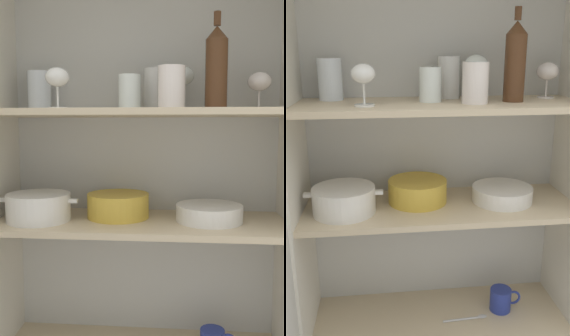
% 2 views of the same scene
% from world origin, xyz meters
% --- Properties ---
extents(cupboard_back_panel, '(0.98, 0.02, 1.51)m').
position_xyz_m(cupboard_back_panel, '(0.00, 0.35, 0.75)').
color(cupboard_back_panel, silver).
rests_on(cupboard_back_panel, ground_plane).
extents(shelf_board_middle, '(0.94, 0.34, 0.02)m').
position_xyz_m(shelf_board_middle, '(0.00, 0.17, 0.73)').
color(shelf_board_middle, beige).
extents(shelf_board_upper, '(0.94, 0.34, 0.02)m').
position_xyz_m(shelf_board_upper, '(0.00, 0.17, 1.09)').
color(shelf_board_upper, beige).
extents(tumbler_glass_0, '(0.08, 0.08, 0.13)m').
position_xyz_m(tumbler_glass_0, '(0.10, 0.13, 1.16)').
color(tumbler_glass_0, silver).
rests_on(tumbler_glass_0, shelf_board_upper).
extents(tumbler_glass_1, '(0.07, 0.07, 0.11)m').
position_xyz_m(tumbler_glass_1, '(-0.04, 0.18, 1.15)').
color(tumbler_glass_1, white).
rests_on(tumbler_glass_1, shelf_board_upper).
extents(tumbler_glass_2, '(0.08, 0.08, 0.14)m').
position_xyz_m(tumbler_glass_2, '(-0.36, 0.27, 1.17)').
color(tumbler_glass_2, white).
rests_on(tumbler_glass_2, shelf_board_upper).
extents(tumbler_glass_3, '(0.08, 0.08, 0.14)m').
position_xyz_m(tumbler_glass_3, '(0.04, 0.28, 1.17)').
color(tumbler_glass_3, white).
rests_on(tumbler_glass_3, shelf_board_upper).
extents(wine_glass_0, '(0.08, 0.08, 0.12)m').
position_xyz_m(wine_glass_0, '(0.38, 0.24, 1.19)').
color(wine_glass_0, silver).
rests_on(wine_glass_0, shelf_board_upper).
extents(wine_glass_1, '(0.08, 0.08, 0.15)m').
position_xyz_m(wine_glass_1, '(0.13, 0.25, 1.21)').
color(wine_glass_1, white).
rests_on(wine_glass_1, shelf_board_upper).
extents(wine_glass_2, '(0.07, 0.07, 0.12)m').
position_xyz_m(wine_glass_2, '(-0.25, 0.10, 1.19)').
color(wine_glass_2, white).
rests_on(wine_glass_2, shelf_board_upper).
extents(wine_bottle, '(0.07, 0.07, 0.29)m').
position_xyz_m(wine_bottle, '(0.23, 0.16, 1.23)').
color(wine_bottle, '#4C2D19').
rests_on(wine_bottle, shelf_board_upper).
extents(plate_stack_white, '(0.21, 0.21, 0.05)m').
position_xyz_m(plate_stack_white, '(0.22, 0.17, 0.77)').
color(plate_stack_white, white).
rests_on(plate_stack_white, shelf_board_middle).
extents(mixing_bowl_large, '(0.21, 0.21, 0.08)m').
position_xyz_m(mixing_bowl_large, '(-0.08, 0.20, 0.79)').
color(mixing_bowl_large, gold).
rests_on(mixing_bowl_large, shelf_board_middle).
extents(casserole_dish, '(0.26, 0.21, 0.09)m').
position_xyz_m(casserole_dish, '(-0.33, 0.14, 0.79)').
color(casserole_dish, white).
rests_on(casserole_dish, shelf_board_middle).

